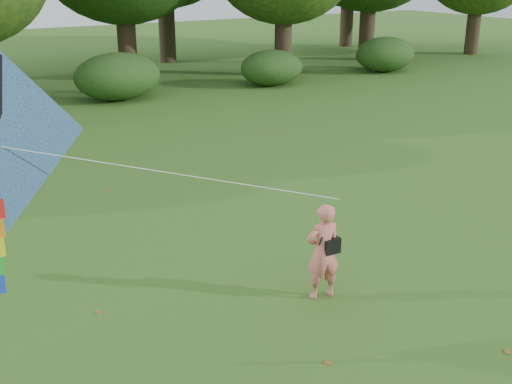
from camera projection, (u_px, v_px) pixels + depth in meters
ground at (334, 316)px, 10.04m from camera, size 100.00×100.00×0.00m
man_kite_flyer at (323, 252)px, 10.36m from camera, size 0.65×0.48×1.64m
crossbody_bag at (330, 245)px, 10.36m from camera, size 0.43×0.20×0.68m
flying_kite at (0, 150)px, 7.85m from camera, size 6.02×1.10×3.22m
shrub_band at (23, 89)px, 23.55m from camera, size 39.15×3.22×1.88m
fallen_leaves at (266, 247)px, 12.46m from camera, size 9.35×13.99×0.01m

